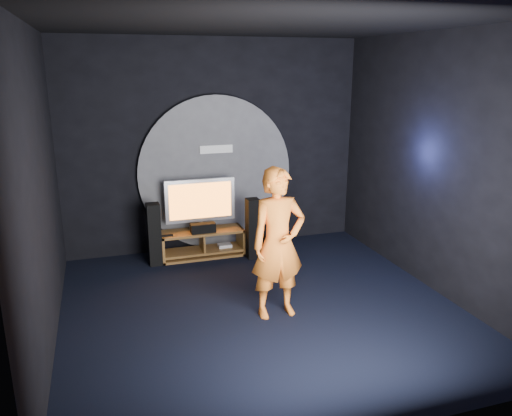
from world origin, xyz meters
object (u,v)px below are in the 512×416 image
(tv, at_px, (200,202))
(subwoofer, at_px, (271,241))
(tower_speaker_left, at_px, (154,234))
(player, at_px, (278,244))
(tower_speaker_right, at_px, (253,229))
(media_console, at_px, (203,245))

(tv, distance_m, subwoofer, 1.40)
(tower_speaker_left, relative_size, player, 0.53)
(tv, xyz_separation_m, tower_speaker_left, (-0.78, -0.18, -0.41))
(tower_speaker_left, distance_m, player, 2.53)
(tv, bearing_deg, tower_speaker_left, -166.74)
(tower_speaker_left, relative_size, tower_speaker_right, 1.00)
(media_console, relative_size, player, 0.72)
(media_console, height_order, tower_speaker_right, tower_speaker_right)
(tower_speaker_left, relative_size, subwoofer, 2.96)
(tower_speaker_right, bearing_deg, tv, 154.54)
(tv, relative_size, tower_speaker_left, 1.14)
(tv, height_order, tower_speaker_right, tv)
(media_console, height_order, player, player)
(media_console, distance_m, tower_speaker_left, 0.85)
(tv, xyz_separation_m, subwoofer, (1.17, -0.17, -0.74))
(tower_speaker_left, xyz_separation_m, tower_speaker_right, (1.56, -0.19, 0.00))
(media_console, bearing_deg, tower_speaker_left, -171.58)
(tower_speaker_right, distance_m, player, 2.02)
(subwoofer, bearing_deg, media_console, 175.03)
(tower_speaker_right, xyz_separation_m, player, (-0.28, -1.95, 0.45))
(tower_speaker_left, xyz_separation_m, subwoofer, (1.95, 0.02, -0.33))
(tower_speaker_right, bearing_deg, tower_speaker_left, 173.14)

